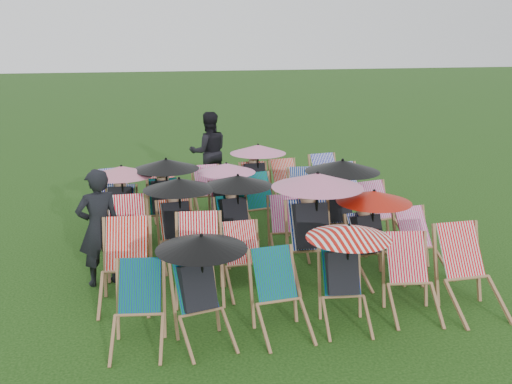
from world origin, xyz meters
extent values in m
plane|color=black|center=(0.00, 0.00, 0.00)|extent=(100.00, 100.00, 0.00)
cube|color=#096432|center=(-1.86, -1.96, 0.60)|extent=(0.50, 0.40, 0.53)
cube|color=#0B773F|center=(-1.26, -2.05, 0.57)|extent=(0.48, 0.39, 0.51)
cube|color=black|center=(-1.25, -2.09, 0.57)|extent=(0.42, 0.43, 0.54)
sphere|color=tan|center=(-1.27, -2.01, 0.85)|extent=(0.19, 0.19, 0.19)
cylinder|color=black|center=(-1.19, -2.12, 0.81)|extent=(0.03, 0.03, 0.63)
cone|color=black|center=(-1.19, -2.12, 1.09)|extent=(0.99, 0.99, 0.15)
cube|color=#0B752E|center=(-0.36, -2.02, 0.61)|extent=(0.48, 0.37, 0.55)
cube|color=#0A6935|center=(0.44, -2.05, 0.56)|extent=(0.47, 0.37, 0.51)
cube|color=black|center=(0.43, -2.09, 0.56)|extent=(0.40, 0.41, 0.53)
sphere|color=tan|center=(0.45, -2.01, 0.84)|extent=(0.19, 0.19, 0.19)
cylinder|color=black|center=(0.48, -2.14, 0.80)|extent=(0.03, 0.03, 0.62)
cone|color=#B91009|center=(0.48, -2.14, 1.08)|extent=(0.97, 0.97, 0.15)
cube|color=red|center=(1.33, -1.96, 0.62)|extent=(0.52, 0.42, 0.56)
cube|color=red|center=(2.01, -2.03, 0.68)|extent=(0.52, 0.39, 0.61)
cube|color=red|center=(-1.96, -0.82, 0.68)|extent=(0.56, 0.44, 0.61)
cube|color=red|center=(-1.04, -0.79, 0.68)|extent=(0.56, 0.44, 0.61)
cube|color=red|center=(-0.49, -0.86, 0.58)|extent=(0.44, 0.33, 0.52)
cube|color=navy|center=(0.50, -0.75, 0.71)|extent=(0.56, 0.43, 0.64)
cube|color=black|center=(0.50, -0.80, 0.71)|extent=(0.48, 0.49, 0.67)
sphere|color=tan|center=(0.50, -0.69, 1.06)|extent=(0.23, 0.23, 0.23)
cylinder|color=black|center=(0.56, -0.85, 1.01)|extent=(0.03, 0.03, 0.78)
cone|color=#D16B92|center=(0.56, -0.85, 1.36)|extent=(1.23, 1.23, 0.19)
cube|color=#06158E|center=(1.25, -0.93, 0.59)|extent=(0.49, 0.39, 0.53)
cube|color=black|center=(1.26, -0.97, 0.59)|extent=(0.42, 0.43, 0.55)
sphere|color=tan|center=(1.24, -0.88, 0.88)|extent=(0.19, 0.19, 0.19)
cylinder|color=black|center=(1.32, -1.00, 0.83)|extent=(0.03, 0.03, 0.65)
cone|color=#AC1709|center=(1.32, -1.00, 1.13)|extent=(1.02, 1.02, 0.16)
cube|color=#F13098|center=(1.99, -0.91, 0.60)|extent=(0.49, 0.39, 0.54)
cube|color=red|center=(-1.92, 0.28, 0.68)|extent=(0.52, 0.38, 0.61)
cube|color=red|center=(-1.23, 0.26, 0.61)|extent=(0.48, 0.37, 0.55)
cube|color=black|center=(-1.23, 0.22, 0.61)|extent=(0.41, 0.42, 0.57)
sphere|color=tan|center=(-1.23, 0.31, 0.91)|extent=(0.20, 0.20, 0.20)
cylinder|color=black|center=(-1.17, 0.18, 0.86)|extent=(0.03, 0.03, 0.67)
cone|color=black|center=(-1.17, 0.18, 1.16)|extent=(1.05, 1.05, 0.16)
cube|color=#0B7648|center=(-0.36, 0.29, 0.60)|extent=(0.48, 0.38, 0.54)
cube|color=black|center=(-0.36, 0.24, 0.60)|extent=(0.42, 0.43, 0.57)
sphere|color=tan|center=(-0.37, 0.34, 0.90)|extent=(0.20, 0.20, 0.20)
cylinder|color=black|center=(-0.30, 0.21, 0.85)|extent=(0.03, 0.03, 0.66)
cone|color=black|center=(-0.30, 0.21, 1.15)|extent=(1.04, 1.04, 0.16)
cube|color=#F931A3|center=(0.44, 0.19, 0.59)|extent=(0.48, 0.37, 0.53)
cube|color=#07139F|center=(1.30, 0.32, 0.67)|extent=(0.53, 0.41, 0.60)
cube|color=black|center=(1.30, 0.27, 0.67)|extent=(0.45, 0.46, 0.63)
sphere|color=tan|center=(1.30, 0.37, 1.00)|extent=(0.22, 0.22, 0.22)
cylinder|color=black|center=(1.36, 0.22, 0.95)|extent=(0.03, 0.03, 0.74)
cone|color=black|center=(1.36, 0.22, 1.29)|extent=(1.16, 1.16, 0.18)
cube|color=#CD2985|center=(2.00, 0.37, 0.64)|extent=(0.55, 0.44, 0.58)
cube|color=navy|center=(-2.00, 1.46, 0.59)|extent=(0.49, 0.40, 0.53)
cube|color=black|center=(-2.01, 1.42, 0.59)|extent=(0.43, 0.44, 0.56)
sphere|color=tan|center=(-1.99, 1.51, 0.88)|extent=(0.19, 0.19, 0.19)
cylinder|color=black|center=(-1.96, 1.37, 0.83)|extent=(0.03, 0.03, 0.65)
cone|color=#D76E86|center=(-1.96, 1.37, 1.13)|extent=(1.02, 1.02, 0.16)
cube|color=#096723|center=(-1.30, 1.50, 0.63)|extent=(0.48, 0.36, 0.56)
cube|color=black|center=(-1.30, 1.45, 0.62)|extent=(0.41, 0.42, 0.59)
sphere|color=tan|center=(-1.30, 1.55, 0.93)|extent=(0.21, 0.21, 0.21)
cylinder|color=black|center=(-1.24, 1.41, 0.88)|extent=(0.03, 0.03, 0.69)
cone|color=black|center=(-1.24, 1.41, 1.20)|extent=(1.08, 1.08, 0.17)
cube|color=#D52A5D|center=(-0.29, 1.47, 0.57)|extent=(0.46, 0.36, 0.51)
cube|color=black|center=(-0.29, 1.42, 0.57)|extent=(0.39, 0.41, 0.53)
sphere|color=tan|center=(-0.28, 1.51, 0.85)|extent=(0.19, 0.19, 0.19)
cylinder|color=black|center=(-0.24, 1.38, 0.80)|extent=(0.03, 0.03, 0.62)
cone|color=pink|center=(-0.24, 1.38, 1.09)|extent=(0.98, 0.98, 0.15)
cube|color=#0A6F29|center=(0.30, 1.40, 0.65)|extent=(0.54, 0.44, 0.58)
cube|color=#082FA7|center=(1.18, 1.47, 0.67)|extent=(0.56, 0.45, 0.60)
cube|color=#0818A6|center=(1.91, 1.49, 0.70)|extent=(0.55, 0.42, 0.63)
cube|color=#0A0799|center=(-2.10, 2.56, 0.62)|extent=(0.52, 0.42, 0.55)
cube|color=red|center=(-1.24, 2.53, 0.57)|extent=(0.46, 0.36, 0.51)
cube|color=#F43090|center=(-0.40, 2.52, 0.60)|extent=(0.47, 0.35, 0.54)
cube|color=red|center=(0.52, 2.54, 0.61)|extent=(0.47, 0.36, 0.55)
cube|color=black|center=(0.51, 2.49, 0.61)|extent=(0.40, 0.41, 0.57)
sphere|color=tan|center=(0.52, 2.58, 0.91)|extent=(0.20, 0.20, 0.20)
cylinder|color=black|center=(0.57, 2.45, 0.86)|extent=(0.03, 0.03, 0.67)
cone|color=pink|center=(0.57, 2.45, 1.17)|extent=(1.06, 1.06, 0.16)
cube|color=red|center=(1.12, 2.54, 0.63)|extent=(0.51, 0.40, 0.56)
cube|color=#070C9D|center=(1.99, 2.63, 0.66)|extent=(0.53, 0.42, 0.59)
imported|color=black|center=(-2.30, -0.42, 0.79)|extent=(0.66, 0.52, 1.58)
imported|color=black|center=(-0.12, 3.96, 0.86)|extent=(0.85, 0.67, 1.71)
camera|label=1|loc=(-2.00, -7.79, 3.19)|focal=40.00mm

